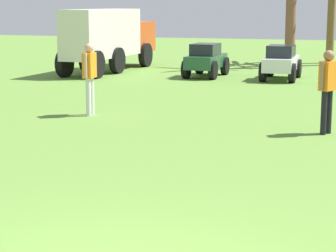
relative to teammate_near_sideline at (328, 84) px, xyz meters
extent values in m
cylinder|color=black|center=(-0.04, -0.08, -0.53)|extent=(0.15, 0.15, 0.82)
cylinder|color=black|center=(0.04, 0.08, -0.53)|extent=(0.15, 0.15, 0.82)
cube|color=orange|center=(0.00, 0.00, 0.15)|extent=(0.33, 0.39, 0.54)
cylinder|color=#936B4C|center=(-0.10, -0.19, 0.16)|extent=(0.10, 0.10, 0.52)
cylinder|color=#936B4C|center=(0.10, 0.19, 0.16)|extent=(0.10, 0.10, 0.52)
sphere|color=#936B4C|center=(0.00, 0.00, 0.52)|extent=(0.27, 0.27, 0.20)
cylinder|color=silver|center=(-5.04, 0.52, -0.53)|extent=(0.11, 0.11, 0.82)
cylinder|color=silver|center=(-5.04, 0.70, -0.53)|extent=(0.11, 0.11, 0.82)
cube|color=orange|center=(-5.04, 0.61, 0.15)|extent=(0.20, 0.34, 0.54)
cylinder|color=tan|center=(-5.03, 0.40, 0.16)|extent=(0.07, 0.07, 0.52)
cylinder|color=tan|center=(-5.04, 0.82, 0.16)|extent=(0.07, 0.07, 0.52)
sphere|color=tan|center=(-5.04, 0.61, 0.52)|extent=(0.20, 0.20, 0.20)
cube|color=#235133|center=(-4.47, 8.81, -0.43)|extent=(0.98, 2.23, 0.42)
cube|color=#1E232B|center=(-4.47, 8.71, -0.03)|extent=(0.83, 1.13, 0.38)
cylinder|color=black|center=(-4.89, 9.59, -0.64)|extent=(0.20, 0.61, 0.60)
cylinder|color=black|center=(-3.99, 9.56, -0.64)|extent=(0.20, 0.61, 0.60)
cylinder|color=black|center=(-4.95, 8.05, -0.64)|extent=(0.20, 0.61, 0.60)
cylinder|color=black|center=(-4.05, 8.02, -0.64)|extent=(0.20, 0.61, 0.60)
cube|color=silver|center=(-1.98, 8.65, -0.43)|extent=(0.91, 2.21, 0.42)
cube|color=#1E232B|center=(-1.98, 8.55, -0.03)|extent=(0.80, 1.11, 0.38)
cylinder|color=black|center=(-2.42, 9.42, -0.64)|extent=(0.18, 0.60, 0.60)
cylinder|color=black|center=(-1.52, 9.42, -0.64)|extent=(0.18, 0.60, 0.60)
cylinder|color=black|center=(-2.43, 7.88, -0.64)|extent=(0.18, 0.60, 0.60)
cylinder|color=black|center=(-1.53, 7.88, -0.64)|extent=(0.18, 0.60, 0.60)
cube|color=#CC4C19|center=(-8.07, 11.84, 0.18)|extent=(1.14, 1.75, 1.15)
cube|color=silver|center=(-8.23, 8.89, 0.43)|extent=(1.37, 4.25, 1.65)
cylinder|color=black|center=(-8.67, 11.53, -0.49)|extent=(0.29, 0.91, 0.90)
cylinder|color=black|center=(-7.52, 11.47, -0.49)|extent=(0.29, 0.91, 0.90)
cylinder|color=black|center=(-8.80, 8.92, -0.49)|extent=(0.29, 0.91, 0.90)
cylinder|color=black|center=(-7.65, 8.86, -0.49)|extent=(0.29, 0.91, 0.90)
cylinder|color=black|center=(-8.89, 7.27, -0.49)|extent=(0.29, 0.91, 0.90)
cylinder|color=black|center=(-7.74, 7.21, -0.49)|extent=(0.29, 0.91, 0.90)
camera|label=1|loc=(0.72, -12.31, 1.46)|focal=70.00mm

